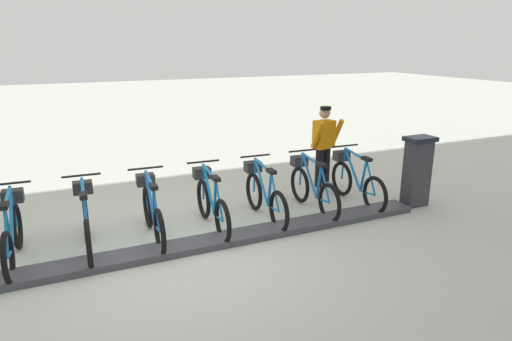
{
  "coord_description": "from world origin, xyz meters",
  "views": [
    {
      "loc": [
        -5.72,
        1.36,
        2.88
      ],
      "look_at": [
        0.5,
        -1.47,
        0.9
      ],
      "focal_mm": 31.12,
      "sensor_mm": 36.0,
      "label": 1
    }
  ],
  "objects_px": {
    "payment_kiosk": "(417,170)",
    "bike_docked_3": "(211,202)",
    "bike_docked_1": "(312,187)",
    "bike_docked_6": "(12,232)",
    "bike_docked_0": "(355,180)",
    "bike_docked_2": "(264,194)",
    "bike_docked_4": "(152,211)",
    "bike_docked_5": "(86,221)",
    "worker_near_rack": "(324,144)"
  },
  "relations": [
    {
      "from": "bike_docked_5",
      "to": "worker_near_rack",
      "type": "relative_size",
      "value": 1.04
    },
    {
      "from": "payment_kiosk",
      "to": "bike_docked_3",
      "type": "height_order",
      "value": "payment_kiosk"
    },
    {
      "from": "bike_docked_1",
      "to": "payment_kiosk",
      "type": "bearing_deg",
      "value": -107.21
    },
    {
      "from": "bike_docked_5",
      "to": "bike_docked_1",
      "type": "bearing_deg",
      "value": -90.0
    },
    {
      "from": "bike_docked_5",
      "to": "worker_near_rack",
      "type": "distance_m",
      "value": 4.79
    },
    {
      "from": "bike_docked_4",
      "to": "bike_docked_6",
      "type": "distance_m",
      "value": 1.87
    },
    {
      "from": "payment_kiosk",
      "to": "bike_docked_3",
      "type": "relative_size",
      "value": 0.74
    },
    {
      "from": "bike_docked_5",
      "to": "bike_docked_2",
      "type": "bearing_deg",
      "value": -90.0
    },
    {
      "from": "bike_docked_0",
      "to": "bike_docked_1",
      "type": "relative_size",
      "value": 1.0
    },
    {
      "from": "bike_docked_1",
      "to": "bike_docked_4",
      "type": "distance_m",
      "value": 2.81
    },
    {
      "from": "bike_docked_0",
      "to": "bike_docked_3",
      "type": "xyz_separation_m",
      "value": [
        0.0,
        2.81,
        0.0
      ]
    },
    {
      "from": "bike_docked_1",
      "to": "bike_docked_3",
      "type": "relative_size",
      "value": 1.0
    },
    {
      "from": "payment_kiosk",
      "to": "bike_docked_0",
      "type": "distance_m",
      "value": 1.1
    },
    {
      "from": "bike_docked_0",
      "to": "bike_docked_4",
      "type": "bearing_deg",
      "value": 90.0
    },
    {
      "from": "bike_docked_1",
      "to": "worker_near_rack",
      "type": "bearing_deg",
      "value": -40.72
    },
    {
      "from": "payment_kiosk",
      "to": "bike_docked_3",
      "type": "xyz_separation_m",
      "value": [
        0.57,
        3.72,
        -0.24
      ]
    },
    {
      "from": "bike_docked_3",
      "to": "worker_near_rack",
      "type": "bearing_deg",
      "value": -69.25
    },
    {
      "from": "bike_docked_5",
      "to": "worker_near_rack",
      "type": "bearing_deg",
      "value": -77.25
    },
    {
      "from": "bike_docked_2",
      "to": "bike_docked_5",
      "type": "relative_size",
      "value": 1.0
    },
    {
      "from": "bike_docked_5",
      "to": "bike_docked_6",
      "type": "bearing_deg",
      "value": 90.0
    },
    {
      "from": "payment_kiosk",
      "to": "bike_docked_1",
      "type": "relative_size",
      "value": 0.74
    },
    {
      "from": "bike_docked_2",
      "to": "bike_docked_3",
      "type": "height_order",
      "value": "same"
    },
    {
      "from": "bike_docked_4",
      "to": "bike_docked_6",
      "type": "bearing_deg",
      "value": 90.0
    },
    {
      "from": "payment_kiosk",
      "to": "bike_docked_0",
      "type": "bearing_deg",
      "value": 57.87
    },
    {
      "from": "bike_docked_4",
      "to": "worker_near_rack",
      "type": "distance_m",
      "value": 3.89
    },
    {
      "from": "bike_docked_2",
      "to": "bike_docked_6",
      "type": "xyz_separation_m",
      "value": [
        0.0,
        3.74,
        0.0
      ]
    },
    {
      "from": "bike_docked_0",
      "to": "payment_kiosk",
      "type": "bearing_deg",
      "value": -122.13
    },
    {
      "from": "bike_docked_0",
      "to": "bike_docked_5",
      "type": "xyz_separation_m",
      "value": [
        0.0,
        4.68,
        0.0
      ]
    },
    {
      "from": "payment_kiosk",
      "to": "bike_docked_6",
      "type": "height_order",
      "value": "payment_kiosk"
    },
    {
      "from": "bike_docked_1",
      "to": "bike_docked_6",
      "type": "height_order",
      "value": "same"
    },
    {
      "from": "bike_docked_1",
      "to": "bike_docked_6",
      "type": "relative_size",
      "value": 1.0
    },
    {
      "from": "payment_kiosk",
      "to": "bike_docked_4",
      "type": "bearing_deg",
      "value": 82.99
    },
    {
      "from": "bike_docked_5",
      "to": "bike_docked_6",
      "type": "height_order",
      "value": "same"
    },
    {
      "from": "bike_docked_6",
      "to": "worker_near_rack",
      "type": "height_order",
      "value": "worker_near_rack"
    },
    {
      "from": "bike_docked_0",
      "to": "bike_docked_2",
      "type": "height_order",
      "value": "same"
    },
    {
      "from": "payment_kiosk",
      "to": "bike_docked_5",
      "type": "xyz_separation_m",
      "value": [
        0.57,
        5.59,
        -0.24
      ]
    },
    {
      "from": "payment_kiosk",
      "to": "bike_docked_2",
      "type": "height_order",
      "value": "payment_kiosk"
    },
    {
      "from": "payment_kiosk",
      "to": "bike_docked_5",
      "type": "relative_size",
      "value": 0.74
    },
    {
      "from": "bike_docked_4",
      "to": "bike_docked_3",
      "type": "bearing_deg",
      "value": -90.0
    },
    {
      "from": "bike_docked_1",
      "to": "bike_docked_4",
      "type": "bearing_deg",
      "value": 90.0
    },
    {
      "from": "bike_docked_4",
      "to": "bike_docked_5",
      "type": "xyz_separation_m",
      "value": [
        0.0,
        0.94,
        0.0
      ]
    },
    {
      "from": "worker_near_rack",
      "to": "bike_docked_2",
      "type": "bearing_deg",
      "value": 119.75
    },
    {
      "from": "bike_docked_4",
      "to": "bike_docked_5",
      "type": "height_order",
      "value": "same"
    },
    {
      "from": "bike_docked_6",
      "to": "payment_kiosk",
      "type": "bearing_deg",
      "value": -95.01
    },
    {
      "from": "bike_docked_4",
      "to": "bike_docked_5",
      "type": "bearing_deg",
      "value": 90.0
    },
    {
      "from": "bike_docked_2",
      "to": "bike_docked_3",
      "type": "bearing_deg",
      "value": 90.0
    },
    {
      "from": "payment_kiosk",
      "to": "worker_near_rack",
      "type": "height_order",
      "value": "worker_near_rack"
    },
    {
      "from": "bike_docked_2",
      "to": "bike_docked_4",
      "type": "xyz_separation_m",
      "value": [
        0.0,
        1.87,
        0.0
      ]
    },
    {
      "from": "bike_docked_4",
      "to": "worker_near_rack",
      "type": "relative_size",
      "value": 1.04
    },
    {
      "from": "payment_kiosk",
      "to": "bike_docked_3",
      "type": "distance_m",
      "value": 3.77
    }
  ]
}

